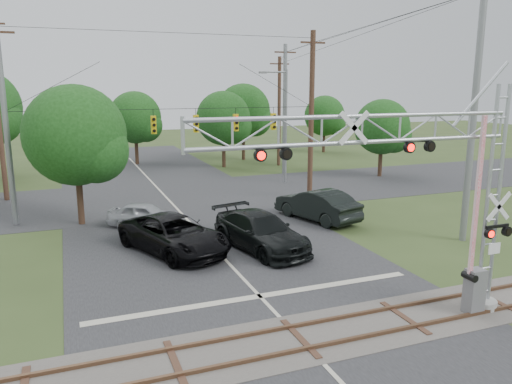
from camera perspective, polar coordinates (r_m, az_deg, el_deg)
name	(u,v)px	position (r m, az deg, el deg)	size (l,w,h in m)	color
ground	(331,373)	(15.03, 8.59, -19.75)	(160.00, 160.00, 0.00)	#33431F
road_main	(224,259)	(23.37, -3.64, -7.66)	(14.00, 90.00, 0.02)	#252628
road_cross	(166,197)	(36.48, -10.25, -0.59)	(90.00, 12.00, 0.02)	#252628
railroad_track	(300,339)	(16.54, 5.05, -16.35)	(90.00, 3.20, 0.17)	#49443F
crossing_gantry	(416,182)	(16.59, 17.85, 1.07)	(11.38, 1.02, 7.95)	gray
traffic_signal_span	(189,121)	(31.96, -7.64, 8.07)	(19.34, 0.36, 11.50)	gray
pickup_black	(174,234)	(24.35, -9.34, -4.81)	(2.93, 6.36, 1.77)	black
car_dark	(261,232)	(24.46, 0.54, -4.55)	(2.50, 6.16, 1.79)	black
sedan_silver	(145,215)	(29.06, -12.60, -2.55)	(1.64, 4.09, 1.39)	#A7A9AF
suv_dark	(317,205)	(29.95, 6.98, -1.45)	(1.97, 5.66, 1.86)	black
streetlight	(284,121)	(40.80, 3.19, 8.15)	(2.43, 0.25, 9.13)	gray
utility_poles	(218,115)	(34.69, -4.31, 8.79)	(26.32, 26.66, 12.98)	#3B271B
treeline	(92,116)	(46.96, -18.19, 8.24)	(52.18, 28.50, 9.37)	#3D281B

